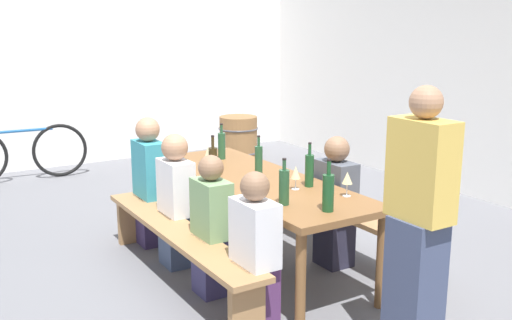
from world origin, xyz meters
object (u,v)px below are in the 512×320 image
Objects in this scene: seated_guest_near_1 at (176,203)px; seated_guest_near_3 at (255,255)px; wine_bottle_2 at (309,170)px; wine_glass_0 at (208,153)px; bench_far at (324,210)px; standing_host at (418,234)px; wine_bottle_4 at (222,145)px; seated_guest_near_2 at (212,229)px; wine_bottle_3 at (328,192)px; seated_guest_far_0 at (335,204)px; parked_bicycle_0 at (19,153)px; wine_bottle_5 at (284,186)px; tasting_table at (256,186)px; seated_guest_near_0 at (150,184)px; wine_barrel at (238,140)px; wine_bottle_1 at (213,158)px; bench_near at (177,239)px; wine_glass_2 at (347,179)px; wine_bottle_0 at (259,160)px; wine_glass_1 at (296,173)px.

seated_guest_near_3 is (1.24, 0.00, -0.03)m from seated_guest_near_1.
wine_bottle_2 reaches higher than wine_glass_0.
standing_host reaches higher than bench_far.
wine_bottle_4 is 0.31× the size of seated_guest_near_2.
standing_host reaches higher than seated_guest_near_1.
wine_glass_0 is (-1.51, -0.12, 0.00)m from wine_bottle_3.
parked_bicycle_0 is (-4.26, -1.71, -0.15)m from seated_guest_far_0.
wine_bottle_2 is at bearing 123.95° from wine_bottle_5.
tasting_table is 2.04× the size of seated_guest_near_0.
standing_host is 5.36m from wine_barrel.
standing_host is at bearing 0.83° from tasting_table.
wine_bottle_3 is 1.08× the size of wine_bottle_5.
seated_guest_near_1 is at bearing -82.14° from wine_bottle_1.
bench_near is 2.16× the size of seated_guest_near_2.
wine_glass_2 is (-0.20, 0.33, -0.00)m from wine_bottle_3.
standing_host is (0.93, -0.26, -0.09)m from wine_glass_2.
wine_glass_2 is (0.79, -0.42, 0.52)m from bench_far.
wine_bottle_0 is at bearing -54.27° from seated_guest_near_0.
wine_bottle_1 reaches higher than parked_bicycle_0.
wine_bottle_0 reaches higher than wine_bottle_4.
parked_bicycle_0 is at bearing -162.99° from wine_glass_2.
bench_near is 1.39× the size of standing_host.
wine_glass_2 is at bearing 121.34° from wine_bottle_3.
seated_guest_near_2 is 0.99× the size of seated_guest_near_3.
seated_guest_near_2 is (-0.43, -0.34, -0.38)m from wine_bottle_5.
seated_guest_near_2 is at bearing -28.41° from wine_bottle_1.
bench_near is 6.62× the size of wine_bottle_2.
wine_glass_1 is 0.17× the size of seated_guest_far_0.
wine_glass_1 is at bearing 167.13° from wine_bottle_3.
wine_barrel is at bearing -107.90° from seated_guest_far_0.
wine_glass_0 is 2.25m from standing_host.
wine_bottle_2 is 0.29× the size of seated_guest_near_0.
wine_bottle_3 reaches higher than wine_glass_0.
wine_bottle_4 is 0.28× the size of seated_guest_near_0.
wine_bottle_1 is 3.55m from wine_barrel.
parked_bicycle_0 is (-4.21, -0.60, -0.13)m from seated_guest_near_2.
wine_bottle_5 reaches higher than wine_bottle_1.
wine_bottle_2 is at bearing 15.69° from seated_guest_far_0.
parked_bicycle_0 is at bearing -162.53° from wine_bottle_2.
wine_bottle_0 is at bearing -27.17° from wine_barrel.
standing_host reaches higher than wine_glass_1.
wine_bottle_2 is 0.97m from seated_guest_near_3.
parked_bicycle_0 is (-4.35, -1.37, -0.51)m from wine_bottle_2.
seated_guest_near_2 is at bearing 90.00° from seated_guest_near_3.
standing_host is 2.40× the size of wine_barrel.
parked_bicycle_0 is at bearing -68.07° from seated_guest_far_0.
wine_bottle_2 reaches higher than wine_bottle_4.
wine_glass_1 is at bearing 14.35° from wine_glass_0.
standing_host is (2.07, 0.58, 0.26)m from seated_guest_near_1.
wine_glass_0 is (-1.24, 0.05, 0.01)m from wine_bottle_5.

